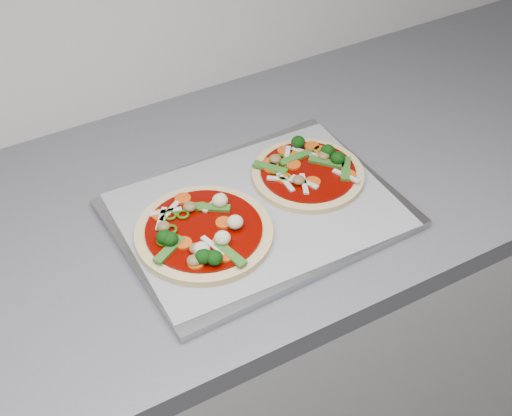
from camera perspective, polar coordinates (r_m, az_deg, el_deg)
base_cabinet at (r=1.81m, az=18.50°, el=-2.97°), size 3.60×0.60×0.86m
baking_tray at (r=1.10m, az=0.16°, el=-0.44°), size 0.44×0.33×0.01m
parchment at (r=1.10m, az=0.16°, el=-0.13°), size 0.41×0.30×0.00m
pizza_left at (r=1.04m, az=-4.27°, el=-2.00°), size 0.21×0.21×0.03m
pizza_right at (r=1.15m, az=4.16°, el=2.97°), size 0.23×0.23×0.03m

